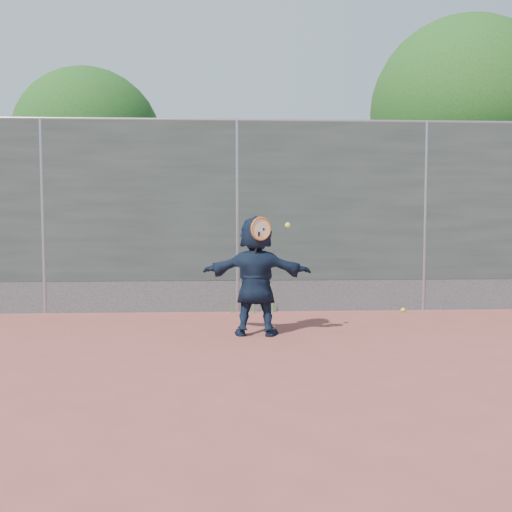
{
  "coord_description": "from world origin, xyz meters",
  "views": [
    {
      "loc": [
        -0.18,
        -5.47,
        1.51
      ],
      "look_at": [
        0.2,
        1.7,
        1.01
      ],
      "focal_mm": 40.0,
      "sensor_mm": 36.0,
      "label": 1
    }
  ],
  "objects": [
    {
      "name": "ground",
      "position": [
        0.0,
        0.0,
        0.0
      ],
      "size": [
        80.0,
        80.0,
        0.0
      ],
      "primitive_type": "plane",
      "color": "#9E4C42",
      "rests_on": "ground"
    },
    {
      "name": "player",
      "position": [
        0.2,
        1.7,
        0.76
      ],
      "size": [
        1.45,
        0.61,
        1.51
      ],
      "primitive_type": "imported",
      "rotation": [
        0.0,
        0.0,
        3.02
      ],
      "color": "#142137",
      "rests_on": "ground"
    },
    {
      "name": "ball_ground",
      "position": [
        2.61,
        3.31,
        0.03
      ],
      "size": [
        0.07,
        0.07,
        0.07
      ],
      "primitive_type": "sphere",
      "color": "#CEF536",
      "rests_on": "ground"
    },
    {
      "name": "fence",
      "position": [
        -0.0,
        3.5,
        1.58
      ],
      "size": [
        20.0,
        0.06,
        3.03
      ],
      "color": "#38423D",
      "rests_on": "ground"
    },
    {
      "name": "swing_action",
      "position": [
        0.28,
        1.51,
        1.34
      ],
      "size": [
        0.5,
        0.17,
        0.51
      ],
      "color": "orange",
      "rests_on": "ground"
    },
    {
      "name": "tree_right",
      "position": [
        4.68,
        5.75,
        3.49
      ],
      "size": [
        3.78,
        3.6,
        5.39
      ],
      "color": "#382314",
      "rests_on": "ground"
    },
    {
      "name": "tree_left",
      "position": [
        -2.85,
        6.55,
        2.94
      ],
      "size": [
        3.15,
        3.0,
        4.53
      ],
      "color": "#382314",
      "rests_on": "ground"
    },
    {
      "name": "weed_clump",
      "position": [
        0.29,
        3.38,
        0.13
      ],
      "size": [
        0.68,
        0.07,
        0.3
      ],
      "color": "#387226",
      "rests_on": "ground"
    }
  ]
}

